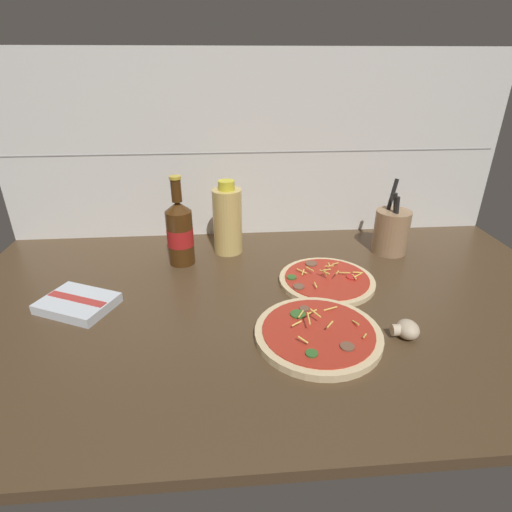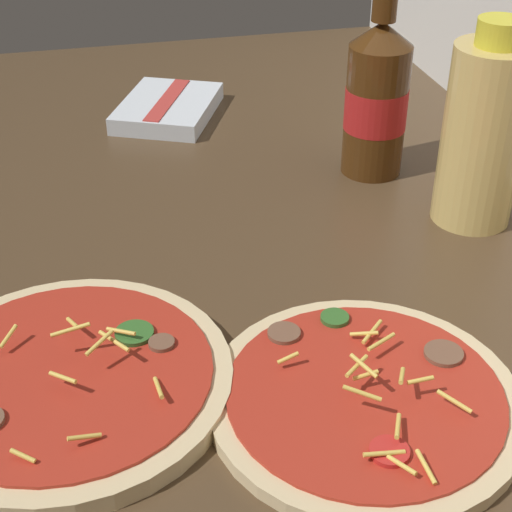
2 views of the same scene
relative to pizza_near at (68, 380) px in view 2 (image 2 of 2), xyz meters
The scene contains 6 objects.
counter_slab 17.04cm from the pizza_near, 121.23° to the left, with size 160.00×90.00×2.50cm.
pizza_near is the anchor object (origin of this frame).
pizza_far 24.31cm from the pizza_near, 71.96° to the left, with size 25.46×25.46×4.52cm.
beer_bottle 50.77cm from the pizza_near, 129.79° to the left, with size 7.56×7.56×25.90cm.
oil_bottle 49.63cm from the pizza_near, 112.06° to the left, with size 8.74×8.74×22.48cm.
dish_towel 57.35cm from the pizza_near, 163.69° to the left, with size 20.30×18.22×2.56cm.
Camera 2 is at (59.53, -10.66, 47.43)cm, focal length 55.00 mm.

